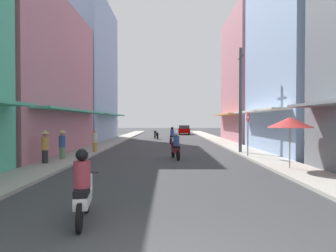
{
  "coord_description": "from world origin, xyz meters",
  "views": [
    {
      "loc": [
        0.04,
        -3.43,
        2.16
      ],
      "look_at": [
        -0.03,
        15.72,
        1.8
      ],
      "focal_mm": 30.46,
      "sensor_mm": 36.0,
      "label": 1
    }
  ],
  "objects": [
    {
      "name": "ground_plane",
      "position": [
        0.0,
        22.57,
        0.0
      ],
      "size": [
        116.9,
        116.9,
        0.0
      ],
      "primitive_type": "plane",
      "color": "#38383A"
    },
    {
      "name": "sidewalk_left",
      "position": [
        -5.47,
        22.57,
        0.06
      ],
      "size": [
        1.98,
        61.14,
        0.12
      ],
      "primitive_type": "cube",
      "color": "#9E9991",
      "rests_on": "ground"
    },
    {
      "name": "sidewalk_right",
      "position": [
        5.47,
        22.57,
        0.06
      ],
      "size": [
        1.98,
        61.14,
        0.12
      ],
      "primitive_type": "cube",
      "color": "#ADA89E",
      "rests_on": "ground"
    },
    {
      "name": "building_left_mid",
      "position": [
        -9.45,
        15.2,
        4.99
      ],
      "size": [
        7.05,
        12.08,
        9.98
      ],
      "color": "#B7727F",
      "rests_on": "ground"
    },
    {
      "name": "building_left_far",
      "position": [
        -9.45,
        27.5,
        7.47
      ],
      "size": [
        7.05,
        11.59,
        14.96
      ],
      "color": "#8CA5CC",
      "rests_on": "ground"
    },
    {
      "name": "building_right_mid",
      "position": [
        9.45,
        15.57,
        7.74
      ],
      "size": [
        7.05,
        9.45,
        15.5
      ],
      "color": "#8CA5CC",
      "rests_on": "ground"
    },
    {
      "name": "building_right_far",
      "position": [
        9.45,
        26.25,
        6.62
      ],
      "size": [
        7.05,
        9.96,
        13.26
      ],
      "color": "#B7727F",
      "rests_on": "ground"
    },
    {
      "name": "motorbike_white",
      "position": [
        -1.77,
        2.61,
        0.7
      ],
      "size": [
        0.59,
        1.8,
        1.58
      ],
      "color": "black",
      "rests_on": "ground"
    },
    {
      "name": "motorbike_black",
      "position": [
        -1.37,
        30.1,
        0.5
      ],
      "size": [
        0.71,
        1.76,
        0.96
      ],
      "color": "black",
      "rests_on": "ground"
    },
    {
      "name": "motorbike_silver",
      "position": [
        0.48,
        23.28,
        0.7
      ],
      "size": [
        0.71,
        1.76,
        1.58
      ],
      "color": "black",
      "rests_on": "ground"
    },
    {
      "name": "motorbike_maroon",
      "position": [
        0.47,
        12.46,
        0.7
      ],
      "size": [
        0.62,
        1.79,
        1.58
      ],
      "color": "black",
      "rests_on": "ground"
    },
    {
      "name": "parked_car",
      "position": [
        2.54,
        41.08,
        0.74
      ],
      "size": [
        1.89,
        4.16,
        1.45
      ],
      "color": "#8C0000",
      "rests_on": "ground"
    },
    {
      "name": "pedestrian_foreground",
      "position": [
        -4.8,
        15.31,
        0.78
      ],
      "size": [
        0.34,
        0.34,
        1.57
      ],
      "color": "#BF8C3F",
      "rests_on": "ground"
    },
    {
      "name": "pedestrian_crossing",
      "position": [
        -5.87,
        10.21,
        0.96
      ],
      "size": [
        0.44,
        0.44,
        1.7
      ],
      "color": "#262628",
      "rests_on": "ground"
    },
    {
      "name": "pedestrian_midway",
      "position": [
        -5.61,
        11.73,
        0.95
      ],
      "size": [
        0.44,
        0.44,
        1.68
      ],
      "color": "#598C59",
      "rests_on": "ground"
    },
    {
      "name": "vendor_umbrella",
      "position": [
        5.26,
        8.74,
        2.08
      ],
      "size": [
        1.89,
        1.89,
        2.31
      ],
      "color": "#99999E",
      "rests_on": "ground"
    },
    {
      "name": "utility_pole",
      "position": [
        4.73,
        15.0,
        3.5
      ],
      "size": [
        0.2,
        1.2,
        6.85
      ],
      "color": "#4C4C4F",
      "rests_on": "ground"
    },
    {
      "name": "street_sign_no_entry",
      "position": [
        4.63,
        12.89,
        1.72
      ],
      "size": [
        0.07,
        0.6,
        2.65
      ],
      "color": "gray",
      "rests_on": "ground"
    }
  ]
}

